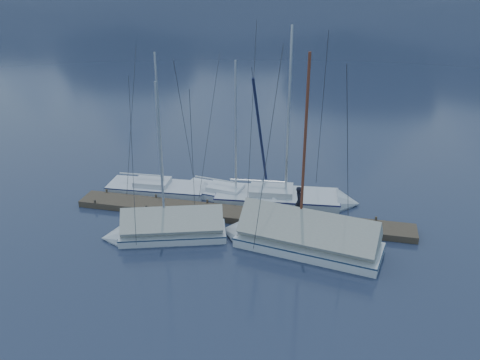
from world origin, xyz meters
name	(u,v)px	position (x,y,z in m)	size (l,w,h in m)	color
ground	(231,236)	(0.00, 0.00, 0.00)	(1000.00, 1000.00, 0.00)	#171E33
dock	(240,216)	(0.00, 2.00, 0.11)	(18.00, 1.50, 0.54)	#382D23
mooring_posts	(231,211)	(-0.50, 2.00, 0.35)	(15.12, 1.52, 0.35)	#382D23
sailboat_open_left	(171,190)	(-4.64, 4.21, 0.16)	(6.84, 2.90, 8.92)	silver
sailboat_open_mid	(243,197)	(-0.30, 4.20, 0.15)	(6.74, 3.02, 8.65)	silver
sailboat_open_right	(295,199)	(2.63, 4.50, 0.19)	(8.22, 3.44, 10.63)	silver
sailboat_covered_near	(296,237)	(3.26, -0.26, 0.51)	(8.17, 3.84, 10.23)	silver
sailboat_covered_far	(163,230)	(-3.24, -0.84, 0.42)	(6.36, 3.59, 8.55)	silver
person	(299,202)	(3.07, 2.22, 1.18)	(0.62, 0.40, 1.69)	black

